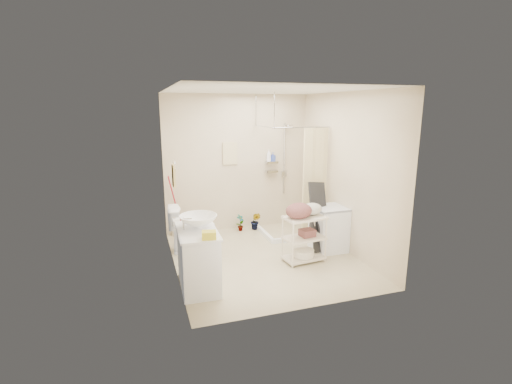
% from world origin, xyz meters
% --- Properties ---
extents(floor, '(3.20, 3.20, 0.00)m').
position_xyz_m(floor, '(0.00, 0.00, 0.00)').
color(floor, '#C5BA94').
rests_on(floor, ground).
extents(ceiling, '(2.80, 3.20, 0.04)m').
position_xyz_m(ceiling, '(0.00, 0.00, 2.60)').
color(ceiling, silver).
rests_on(ceiling, ground).
extents(wall_back, '(2.80, 0.04, 2.60)m').
position_xyz_m(wall_back, '(0.00, 1.60, 1.30)').
color(wall_back, beige).
rests_on(wall_back, ground).
extents(wall_front, '(2.80, 0.04, 2.60)m').
position_xyz_m(wall_front, '(0.00, -1.60, 1.30)').
color(wall_front, beige).
rests_on(wall_front, ground).
extents(wall_left, '(0.04, 3.20, 2.60)m').
position_xyz_m(wall_left, '(-1.40, 0.00, 1.30)').
color(wall_left, beige).
rests_on(wall_left, ground).
extents(wall_right, '(0.04, 3.20, 2.60)m').
position_xyz_m(wall_right, '(1.40, 0.00, 1.30)').
color(wall_right, beige).
rests_on(wall_right, ground).
extents(vanity, '(0.54, 0.92, 0.80)m').
position_xyz_m(vanity, '(-1.16, -0.65, 0.40)').
color(vanity, silver).
rests_on(vanity, ground).
extents(sink, '(0.64, 0.64, 0.17)m').
position_xyz_m(sink, '(-1.13, -0.55, 0.89)').
color(sink, white).
rests_on(sink, vanity).
extents(counter_basket, '(0.19, 0.16, 0.10)m').
position_xyz_m(counter_basket, '(-1.07, -1.02, 0.85)').
color(counter_basket, yellow).
rests_on(counter_basket, vanity).
extents(floor_basket, '(0.24, 0.19, 0.13)m').
position_xyz_m(floor_basket, '(-1.03, -1.01, 0.06)').
color(floor_basket, yellow).
rests_on(floor_basket, ground).
extents(toilet, '(0.81, 0.51, 0.78)m').
position_xyz_m(toilet, '(-1.04, 0.66, 0.39)').
color(toilet, white).
rests_on(toilet, ground).
extents(mop, '(0.14, 0.14, 1.15)m').
position_xyz_m(mop, '(-1.25, 1.51, 0.57)').
color(mop, maroon).
rests_on(mop, ground).
extents(potted_plant_a, '(0.21, 0.20, 0.33)m').
position_xyz_m(potted_plant_a, '(-0.01, 1.39, 0.17)').
color(potted_plant_a, '#975230').
rests_on(potted_plant_a, ground).
extents(potted_plant_b, '(0.25, 0.24, 0.35)m').
position_xyz_m(potted_plant_b, '(0.30, 1.38, 0.17)').
color(potted_plant_b, brown).
rests_on(potted_plant_b, ground).
extents(hanging_towel, '(0.28, 0.03, 0.42)m').
position_xyz_m(hanging_towel, '(-0.15, 1.58, 1.50)').
color(hanging_towel, beige).
rests_on(hanging_towel, wall_back).
extents(towel_ring, '(0.04, 0.22, 0.34)m').
position_xyz_m(towel_ring, '(-1.38, -0.20, 1.47)').
color(towel_ring, '#D5C278').
rests_on(towel_ring, wall_left).
extents(tp_holder, '(0.08, 0.12, 0.14)m').
position_xyz_m(tp_holder, '(-1.36, 0.05, 0.72)').
color(tp_holder, white).
rests_on(tp_holder, wall_left).
extents(shower, '(1.10, 1.10, 2.10)m').
position_xyz_m(shower, '(0.85, 1.05, 1.05)').
color(shower, white).
rests_on(shower, ground).
extents(shampoo_bottle_a, '(0.10, 0.10, 0.23)m').
position_xyz_m(shampoo_bottle_a, '(0.61, 1.51, 1.44)').
color(shampoo_bottle_a, white).
rests_on(shampoo_bottle_a, shower).
extents(shampoo_bottle_b, '(0.10, 0.10, 0.17)m').
position_xyz_m(shampoo_bottle_b, '(0.70, 1.53, 1.41)').
color(shampoo_bottle_b, '#3349A3').
rests_on(shampoo_bottle_b, shower).
extents(washing_machine, '(0.51, 0.53, 0.75)m').
position_xyz_m(washing_machine, '(1.14, 0.01, 0.37)').
color(washing_machine, silver).
rests_on(washing_machine, ground).
extents(laundry_rack, '(0.66, 0.44, 0.86)m').
position_xyz_m(laundry_rack, '(0.55, -0.30, 0.43)').
color(laundry_rack, beige).
rests_on(laundry_rack, ground).
extents(ironing_board, '(0.35, 0.19, 1.20)m').
position_xyz_m(ironing_board, '(0.94, -0.01, 0.60)').
color(ironing_board, black).
rests_on(ironing_board, ground).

